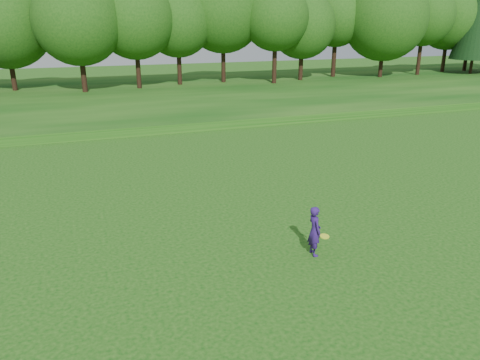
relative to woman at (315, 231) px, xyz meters
name	(u,v)px	position (x,y,z in m)	size (l,w,h in m)	color
ground	(300,279)	(-1.08, -1.20, -0.80)	(140.00, 140.00, 0.00)	#0E480D
berm	(134,96)	(-1.08, 32.80, -0.50)	(130.00, 30.00, 0.60)	#0E480D
walking_path	(163,131)	(-1.08, 18.80, -0.78)	(130.00, 1.60, 0.04)	gray
treeline	(122,8)	(-1.08, 36.80, 7.30)	(104.00, 7.00, 15.00)	#174610
woman	(315,231)	(0.00, 0.00, 0.00)	(0.51, 0.79, 1.61)	navy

